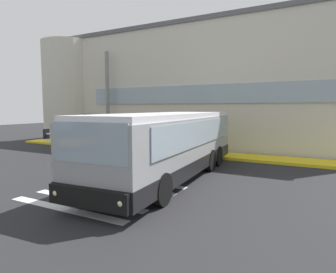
{
  "coord_description": "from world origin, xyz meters",
  "views": [
    {
      "loc": [
        8.42,
        -11.69,
        2.91
      ],
      "look_at": [
        1.76,
        0.77,
        1.5
      ],
      "focal_mm": 30.74,
      "sensor_mm": 36.0,
      "label": 1
    }
  ],
  "objects_px": {
    "bus_main_foreground": "(170,146)",
    "passenger_at_curb_edge": "(141,134)",
    "entry_support_column": "(108,99)",
    "passenger_near_column": "(113,133)",
    "passenger_by_doorway": "(128,134)"
  },
  "relations": [
    {
      "from": "entry_support_column",
      "to": "passenger_near_column",
      "type": "bearing_deg",
      "value": -26.92
    },
    {
      "from": "bus_main_foreground",
      "to": "passenger_at_curb_edge",
      "type": "bearing_deg",
      "value": 131.95
    },
    {
      "from": "entry_support_column",
      "to": "passenger_near_column",
      "type": "xyz_separation_m",
      "value": [
        0.8,
        -0.41,
        -2.53
      ]
    },
    {
      "from": "bus_main_foreground",
      "to": "passenger_near_column",
      "type": "height_order",
      "value": "bus_main_foreground"
    },
    {
      "from": "entry_support_column",
      "to": "passenger_by_doorway",
      "type": "xyz_separation_m",
      "value": [
        2.1,
        -0.36,
        -2.53
      ]
    },
    {
      "from": "entry_support_column",
      "to": "passenger_by_doorway",
      "type": "bearing_deg",
      "value": -9.73
    },
    {
      "from": "bus_main_foreground",
      "to": "passenger_by_doorway",
      "type": "distance_m",
      "value": 9.21
    },
    {
      "from": "bus_main_foreground",
      "to": "passenger_at_curb_edge",
      "type": "distance_m",
      "value": 8.28
    },
    {
      "from": "bus_main_foreground",
      "to": "passenger_near_column",
      "type": "relative_size",
      "value": 6.3
    },
    {
      "from": "passenger_by_doorway",
      "to": "passenger_at_curb_edge",
      "type": "xyz_separation_m",
      "value": [
        1.18,
        -0.13,
        0.03
      ]
    },
    {
      "from": "passenger_near_column",
      "to": "passenger_at_curb_edge",
      "type": "xyz_separation_m",
      "value": [
        2.48,
        -0.09,
        0.03
      ]
    },
    {
      "from": "passenger_near_column",
      "to": "passenger_by_doorway",
      "type": "distance_m",
      "value": 1.3
    },
    {
      "from": "bus_main_foreground",
      "to": "entry_support_column",
      "type": "bearing_deg",
      "value": 142.96
    },
    {
      "from": "entry_support_column",
      "to": "passenger_at_curb_edge",
      "type": "distance_m",
      "value": 4.15
    },
    {
      "from": "passenger_by_doorway",
      "to": "passenger_at_curb_edge",
      "type": "relative_size",
      "value": 1.0
    }
  ]
}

